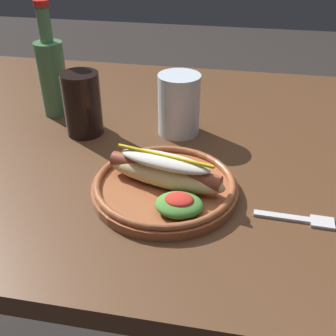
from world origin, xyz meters
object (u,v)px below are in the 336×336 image
(soda_cup, at_px, (82,104))
(glass_bottle, at_px, (52,74))
(hot_dog_plate, at_px, (165,183))
(fork, at_px, (301,219))
(water_cup, at_px, (179,105))

(soda_cup, bearing_deg, glass_bottle, 140.20)
(hot_dog_plate, xyz_separation_m, fork, (0.22, -0.03, -0.02))
(fork, distance_m, glass_bottle, 0.61)
(fork, xyz_separation_m, glass_bottle, (-0.52, 0.30, 0.09))
(soda_cup, relative_size, glass_bottle, 0.53)
(fork, relative_size, soda_cup, 0.93)
(soda_cup, distance_m, water_cup, 0.20)
(hot_dog_plate, bearing_deg, soda_cup, 138.34)
(glass_bottle, bearing_deg, hot_dog_plate, -41.08)
(soda_cup, relative_size, water_cup, 1.04)
(soda_cup, height_order, glass_bottle, glass_bottle)
(hot_dog_plate, xyz_separation_m, glass_bottle, (-0.30, 0.27, 0.07))
(hot_dog_plate, height_order, water_cup, water_cup)
(water_cup, bearing_deg, fork, -47.80)
(hot_dog_plate, bearing_deg, glass_bottle, 138.92)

